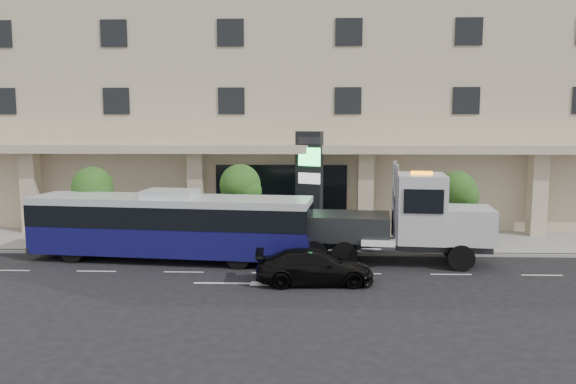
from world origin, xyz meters
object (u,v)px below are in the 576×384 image
(tow_truck, at_px, (400,222))
(black_sedan, at_px, (314,267))
(signage_pylon, at_px, (309,184))
(city_bus, at_px, (171,224))

(tow_truck, distance_m, black_sedan, 5.68)
(tow_truck, distance_m, signage_pylon, 6.77)
(black_sedan, distance_m, signage_pylon, 9.06)
(black_sedan, bearing_deg, signage_pylon, -2.06)
(city_bus, bearing_deg, black_sedan, -22.41)
(city_bus, relative_size, signage_pylon, 2.29)
(city_bus, distance_m, black_sedan, 8.02)
(tow_truck, bearing_deg, signage_pylon, 137.26)
(tow_truck, xyz_separation_m, black_sedan, (-4.14, -3.67, -1.28))
(city_bus, relative_size, black_sedan, 2.82)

